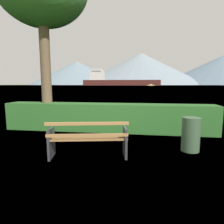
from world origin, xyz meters
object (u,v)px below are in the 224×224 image
park_bench (88,139)px  trash_bin (191,134)px  sailboat_mid (224,85)px  fishing_boat_near (151,85)px  cargo_ship_large (115,81)px

park_bench → trash_bin: park_bench is taller
sailboat_mid → trash_bin: bearing=-111.4°
park_bench → fishing_boat_near: bearing=86.8°
cargo_ship_large → sailboat_mid: size_ratio=19.21×
park_bench → cargo_ship_large: cargo_ship_large is taller
sailboat_mid → park_bench: bearing=-111.8°
park_bench → fishing_boat_near: size_ratio=0.21×
trash_bin → cargo_ship_large: 283.45m
park_bench → fishing_boat_near: (12.89, 232.87, 0.28)m
fishing_boat_near → sailboat_mid: bearing=15.8°
park_bench → fishing_boat_near: 233.23m
park_bench → cargo_ship_large: 283.92m
park_bench → cargo_ship_large: (-36.18, 281.53, 6.41)m
trash_bin → sailboat_mid: size_ratio=0.15×
park_bench → sailboat_mid: 278.47m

